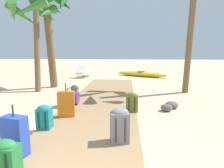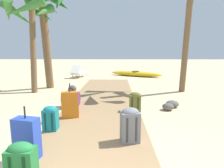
# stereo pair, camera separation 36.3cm
# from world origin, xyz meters

# --- Properties ---
(ground_plane) EXTENTS (60.00, 60.00, 0.00)m
(ground_plane) POSITION_xyz_m (0.00, 3.63, 0.00)
(ground_plane) COLOR #D1BA8C
(boardwalk) EXTENTS (2.05, 9.07, 0.08)m
(boardwalk) POSITION_xyz_m (0.00, 4.54, 0.04)
(boardwalk) COLOR #9E7A51
(boardwalk) RESTS_ON ground
(duffel_bag_purple) EXTENTS (0.50, 0.39, 0.50)m
(duffel_bag_purple) POSITION_xyz_m (-0.90, 4.13, 0.28)
(duffel_bag_purple) COLOR #6B2D84
(duffel_bag_purple) RESTS_ON boardwalk
(suitcase_blue) EXTENTS (0.39, 0.27, 0.80)m
(suitcase_blue) POSITION_xyz_m (-0.89, 1.29, 0.39)
(suitcase_blue) COLOR #2847B7
(suitcase_blue) RESTS_ON boardwalk
(suitcase_orange) EXTENTS (0.42, 0.23, 0.82)m
(suitcase_orange) POSITION_xyz_m (-0.67, 3.06, 0.39)
(suitcase_orange) COLOR orange
(suitcase_orange) RESTS_ON boardwalk
(backpack_grey) EXTENTS (0.35, 0.31, 0.61)m
(backpack_grey) POSITION_xyz_m (0.65, 1.86, 0.40)
(backpack_grey) COLOR slate
(backpack_grey) RESTS_ON boardwalk
(backpack_olive) EXTENTS (0.32, 0.25, 0.51)m
(backpack_olive) POSITION_xyz_m (0.91, 3.58, 0.35)
(backpack_olive) COLOR olive
(backpack_olive) RESTS_ON boardwalk
(backpack_teal) EXTENTS (0.28, 0.25, 0.49)m
(backpack_teal) POSITION_xyz_m (-0.90, 2.33, 0.34)
(backpack_teal) COLOR #197A7F
(backpack_teal) RESTS_ON boardwalk
(backpack_green) EXTENTS (0.33, 0.24, 0.49)m
(backpack_green) POSITION_xyz_m (-0.74, 0.80, 0.34)
(backpack_green) COLOR #237538
(backpack_green) RESTS_ON boardwalk
(palm_tree_near_left) EXTENTS (2.04, 2.11, 3.53)m
(palm_tree_near_left) POSITION_xyz_m (-2.94, 6.20, 2.83)
(palm_tree_near_left) COLOR brown
(palm_tree_near_left) RESTS_ON ground
(palm_tree_far_left) EXTENTS (2.17, 2.36, 4.17)m
(palm_tree_far_left) POSITION_xyz_m (-2.49, 6.90, 3.20)
(palm_tree_far_left) COLOR brown
(palm_tree_far_left) RESTS_ON ground
(lounge_chair) EXTENTS (0.93, 1.65, 0.77)m
(lounge_chair) POSITION_xyz_m (-1.87, 10.46, 0.33)
(lounge_chair) COLOR white
(lounge_chair) RESTS_ON ground
(kayak) EXTENTS (3.33, 2.15, 0.33)m
(kayak) POSITION_xyz_m (1.68, 11.04, 0.16)
(kayak) COLOR gold
(kayak) RESTS_ON ground
(rock_right_far) EXTENTS (0.53, 0.53, 0.19)m
(rock_right_far) POSITION_xyz_m (2.08, 4.24, 0.10)
(rock_right_far) COLOR #5B5651
(rock_right_far) RESTS_ON ground
(rock_left_near) EXTENTS (0.46, 0.43, 0.26)m
(rock_left_near) POSITION_xyz_m (-1.35, 6.32, 0.13)
(rock_left_near) COLOR #5B5651
(rock_left_near) RESTS_ON ground
(rock_right_near) EXTENTS (0.32, 0.29, 0.20)m
(rock_right_near) POSITION_xyz_m (1.87, 3.92, 0.10)
(rock_right_near) COLOR #5B5651
(rock_right_near) RESTS_ON ground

